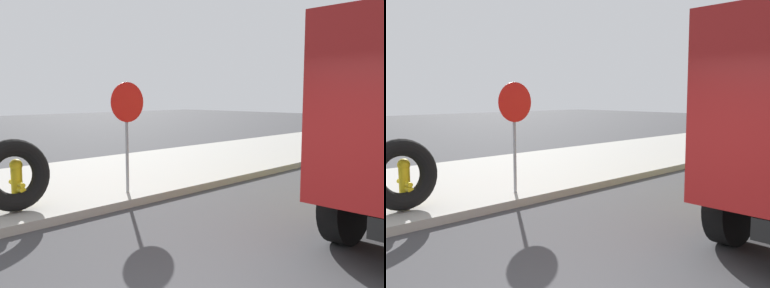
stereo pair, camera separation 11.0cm
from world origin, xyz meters
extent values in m
cylinder|color=yellow|center=(0.65, 4.89, 0.49)|extent=(0.18, 0.18, 0.68)
sphere|color=yellow|center=(0.65, 4.89, 0.89)|extent=(0.21, 0.21, 0.21)
cylinder|color=yellow|center=(0.65, 4.73, 0.57)|extent=(0.08, 0.15, 0.08)
cylinder|color=yellow|center=(0.65, 5.05, 0.57)|extent=(0.08, 0.15, 0.08)
cylinder|color=yellow|center=(0.65, 4.73, 0.49)|extent=(0.10, 0.15, 0.10)
torus|color=black|center=(0.55, 4.74, 0.75)|extent=(1.20, 0.48, 1.21)
cylinder|color=gray|center=(2.65, 4.51, 1.22)|extent=(0.06, 0.06, 2.14)
cylinder|color=red|center=(2.65, 4.47, 1.91)|extent=(0.76, 0.02, 0.76)
cylinder|color=black|center=(3.26, 0.39, 0.55)|extent=(1.11, 0.33, 1.10)
camera|label=1|loc=(-2.32, -2.06, 2.05)|focal=39.80mm
camera|label=2|loc=(-2.25, -2.14, 2.05)|focal=39.80mm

